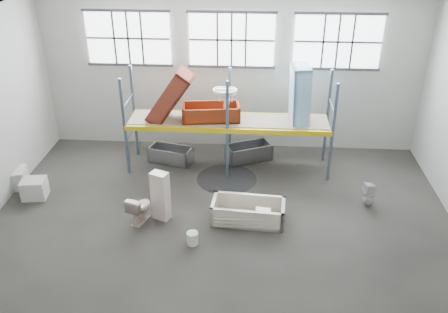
# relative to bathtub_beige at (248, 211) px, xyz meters

# --- Properties ---
(floor) EXTENTS (12.00, 10.00, 0.10)m
(floor) POSITION_rel_bathtub_beige_xyz_m (-0.68, -0.65, -0.32)
(floor) COLOR #4A4540
(floor) RESTS_ON ground
(ceiling) EXTENTS (12.00, 10.00, 0.10)m
(ceiling) POSITION_rel_bathtub_beige_xyz_m (-0.68, -0.65, 4.78)
(ceiling) COLOR silver
(ceiling) RESTS_ON ground
(wall_back) EXTENTS (12.00, 0.10, 5.00)m
(wall_back) POSITION_rel_bathtub_beige_xyz_m (-0.68, 4.40, 2.23)
(wall_back) COLOR #ADAAA1
(wall_back) RESTS_ON ground
(window_left) EXTENTS (2.60, 0.04, 1.60)m
(window_left) POSITION_rel_bathtub_beige_xyz_m (-3.88, 4.29, 3.33)
(window_left) COLOR white
(window_left) RESTS_ON wall_back
(window_mid) EXTENTS (2.60, 0.04, 1.60)m
(window_mid) POSITION_rel_bathtub_beige_xyz_m (-0.68, 4.29, 3.33)
(window_mid) COLOR white
(window_mid) RESTS_ON wall_back
(window_right) EXTENTS (2.60, 0.04, 1.60)m
(window_right) POSITION_rel_bathtub_beige_xyz_m (2.52, 4.29, 3.33)
(window_right) COLOR white
(window_right) RESTS_ON wall_back
(rack_upright_la) EXTENTS (0.08, 0.08, 3.00)m
(rack_upright_la) POSITION_rel_bathtub_beige_xyz_m (-3.68, 2.25, 1.23)
(rack_upright_la) COLOR slate
(rack_upright_la) RESTS_ON floor
(rack_upright_lb) EXTENTS (0.08, 0.08, 3.00)m
(rack_upright_lb) POSITION_rel_bathtub_beige_xyz_m (-3.68, 3.45, 1.23)
(rack_upright_lb) COLOR slate
(rack_upright_lb) RESTS_ON floor
(rack_upright_ma) EXTENTS (0.08, 0.08, 3.00)m
(rack_upright_ma) POSITION_rel_bathtub_beige_xyz_m (-0.68, 2.25, 1.23)
(rack_upright_ma) COLOR slate
(rack_upright_ma) RESTS_ON floor
(rack_upright_mb) EXTENTS (0.08, 0.08, 3.00)m
(rack_upright_mb) POSITION_rel_bathtub_beige_xyz_m (-0.68, 3.45, 1.23)
(rack_upright_mb) COLOR slate
(rack_upright_mb) RESTS_ON floor
(rack_upright_ra) EXTENTS (0.08, 0.08, 3.00)m
(rack_upright_ra) POSITION_rel_bathtub_beige_xyz_m (2.32, 2.25, 1.23)
(rack_upright_ra) COLOR slate
(rack_upright_ra) RESTS_ON floor
(rack_upright_rb) EXTENTS (0.08, 0.08, 3.00)m
(rack_upright_rb) POSITION_rel_bathtub_beige_xyz_m (2.32, 3.45, 1.23)
(rack_upright_rb) COLOR slate
(rack_upright_rb) RESTS_ON floor
(rack_beam_front) EXTENTS (6.00, 0.10, 0.14)m
(rack_beam_front) POSITION_rel_bathtub_beige_xyz_m (-0.68, 2.25, 1.23)
(rack_beam_front) COLOR yellow
(rack_beam_front) RESTS_ON floor
(rack_beam_back) EXTENTS (6.00, 0.10, 0.14)m
(rack_beam_back) POSITION_rel_bathtub_beige_xyz_m (-0.68, 3.45, 1.23)
(rack_beam_back) COLOR yellow
(rack_beam_back) RESTS_ON floor
(shelf_deck) EXTENTS (5.90, 1.10, 0.03)m
(shelf_deck) POSITION_rel_bathtub_beige_xyz_m (-0.68, 2.85, 1.31)
(shelf_deck) COLOR gray
(shelf_deck) RESTS_ON floor
(wet_patch) EXTENTS (1.80, 1.80, 0.00)m
(wet_patch) POSITION_rel_bathtub_beige_xyz_m (-0.68, 2.05, -0.27)
(wet_patch) COLOR black
(wet_patch) RESTS_ON floor
(bathtub_beige) EXTENTS (1.93, 1.02, 0.55)m
(bathtub_beige) POSITION_rel_bathtub_beige_xyz_m (0.00, 0.00, 0.00)
(bathtub_beige) COLOR beige
(bathtub_beige) RESTS_ON floor
(cistern_spare) EXTENTS (0.40, 0.23, 0.36)m
(cistern_spare) POSITION_rel_bathtub_beige_xyz_m (0.38, -0.15, 0.01)
(cistern_spare) COLOR #F5DCCB
(cistern_spare) RESTS_ON bathtub_beige
(sink_in_tub) EXTENTS (0.52, 0.52, 0.15)m
(sink_in_tub) POSITION_rel_bathtub_beige_xyz_m (-0.15, -0.16, -0.11)
(sink_in_tub) COLOR beige
(sink_in_tub) RESTS_ON bathtub_beige
(toilet_beige) EXTENTS (0.66, 0.85, 0.77)m
(toilet_beige) POSITION_rel_bathtub_beige_xyz_m (-2.78, -0.20, 0.11)
(toilet_beige) COLOR beige
(toilet_beige) RESTS_ON floor
(cistern_tall) EXTENTS (0.51, 0.43, 1.35)m
(cistern_tall) POSITION_rel_bathtub_beige_xyz_m (-2.25, -0.04, 0.40)
(cistern_tall) COLOR beige
(cistern_tall) RESTS_ON floor
(toilet_white) EXTENTS (0.39, 0.39, 0.70)m
(toilet_white) POSITION_rel_bathtub_beige_xyz_m (3.24, 0.92, 0.07)
(toilet_white) COLOR silver
(toilet_white) RESTS_ON floor
(steel_tub_left) EXTENTS (1.44, 0.94, 0.49)m
(steel_tub_left) POSITION_rel_bathtub_beige_xyz_m (-2.52, 3.03, -0.03)
(steel_tub_left) COLOR #AEB0B6
(steel_tub_left) RESTS_ON floor
(steel_tub_right) EXTENTS (1.55, 1.17, 0.52)m
(steel_tub_right) POSITION_rel_bathtub_beige_xyz_m (-0.06, 3.34, -0.02)
(steel_tub_right) COLOR #929398
(steel_tub_right) RESTS_ON floor
(rust_tub_flat) EXTENTS (1.78, 1.00, 0.48)m
(rust_tub_flat) POSITION_rel_bathtub_beige_xyz_m (-1.20, 2.81, 1.55)
(rust_tub_flat) COLOR #93340E
(rust_tub_flat) RESTS_ON shelf_deck
(rust_tub_tilted) EXTENTS (1.48, 0.93, 1.74)m
(rust_tub_tilted) POSITION_rel_bathtub_beige_xyz_m (-2.38, 2.73, 2.02)
(rust_tub_tilted) COLOR maroon
(rust_tub_tilted) RESTS_ON shelf_deck
(sink_on_shelf) EXTENTS (0.69, 0.54, 0.61)m
(sink_on_shelf) POSITION_rel_bathtub_beige_xyz_m (-0.77, 2.53, 1.82)
(sink_on_shelf) COLOR white
(sink_on_shelf) RESTS_ON rust_tub_flat
(blue_tub_upright) EXTENTS (0.64, 0.88, 1.78)m
(blue_tub_upright) POSITION_rel_bathtub_beige_xyz_m (1.37, 2.84, 2.12)
(blue_tub_upright) COLOR #92C8EE
(blue_tub_upright) RESTS_ON shelf_deck
(bucket) EXTENTS (0.37, 0.37, 0.33)m
(bucket) POSITION_rel_bathtub_beige_xyz_m (-1.32, -1.07, -0.11)
(bucket) COLOR silver
(bucket) RESTS_ON floor
(carton_near) EXTENTS (0.71, 0.63, 0.55)m
(carton_near) POSITION_rel_bathtub_beige_xyz_m (-5.97, 0.70, 0.00)
(carton_near) COLOR beige
(carton_near) RESTS_ON floor
(carton_far) EXTENTS (0.81, 0.81, 0.56)m
(carton_far) POSITION_rel_bathtub_beige_xyz_m (-6.78, 1.20, 0.00)
(carton_far) COLOR silver
(carton_far) RESTS_ON floor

